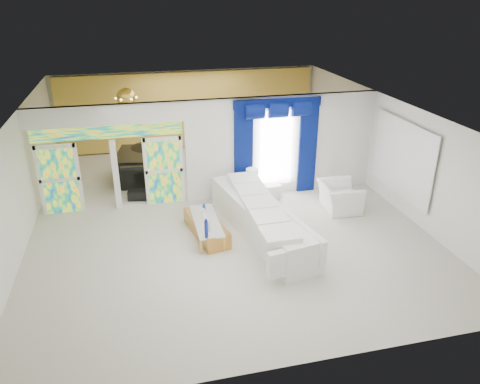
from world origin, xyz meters
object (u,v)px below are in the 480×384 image
object	(u,v)px
armchair	(339,197)
grand_piano	(140,166)
console_table	(261,192)
white_sofa	(260,220)
coffee_table	(206,228)

from	to	relation	value
armchair	grand_piano	xyz separation A→B (m)	(-5.42, 3.61, 0.07)
console_table	armchair	distance (m)	2.31
grand_piano	white_sofa	bearing A→B (deg)	-47.91
white_sofa	armchair	size ratio (longest dim) A/B	3.67
coffee_table	console_table	size ratio (longest dim) A/B	1.56
coffee_table	grand_piano	size ratio (longest dim) A/B	1.02
console_table	grand_piano	size ratio (longest dim) A/B	0.65
white_sofa	coffee_table	distance (m)	1.40
white_sofa	armchair	xyz separation A→B (m)	(2.59, 0.91, -0.03)
coffee_table	armchair	size ratio (longest dim) A/B	1.55
console_table	grand_piano	xyz separation A→B (m)	(-3.47, 2.38, 0.26)
white_sofa	console_table	size ratio (longest dim) A/B	3.70
white_sofa	grand_piano	bearing A→B (deg)	111.53
console_table	grand_piano	bearing A→B (deg)	145.57
console_table	armchair	size ratio (longest dim) A/B	0.99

